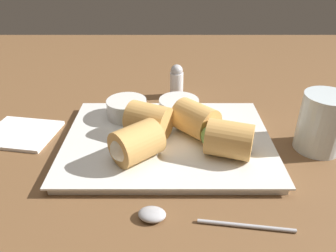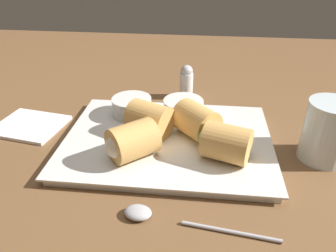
% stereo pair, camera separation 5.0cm
% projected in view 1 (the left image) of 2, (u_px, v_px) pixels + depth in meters
% --- Properties ---
extents(table_surface, '(1.80, 1.40, 0.02)m').
position_uv_depth(table_surface, '(156.00, 150.00, 0.56)').
color(table_surface, brown).
rests_on(table_surface, ground).
extents(serving_plate, '(0.34, 0.26, 0.01)m').
position_uv_depth(serving_plate, '(168.00, 141.00, 0.55)').
color(serving_plate, silver).
rests_on(serving_plate, table_surface).
extents(roll_front_left, '(0.08, 0.07, 0.06)m').
position_uv_depth(roll_front_left, '(226.00, 139.00, 0.49)').
color(roll_front_left, '#DBA356').
rests_on(roll_front_left, serving_plate).
extents(roll_front_right, '(0.09, 0.09, 0.06)m').
position_uv_depth(roll_front_right, '(134.00, 144.00, 0.48)').
color(roll_front_right, '#DBA356').
rests_on(roll_front_right, serving_plate).
extents(roll_back_left, '(0.08, 0.08, 0.06)m').
position_uv_depth(roll_back_left, '(146.00, 119.00, 0.54)').
color(roll_back_left, '#DBA356').
rests_on(roll_back_left, serving_plate).
extents(roll_back_right, '(0.09, 0.09, 0.06)m').
position_uv_depth(roll_back_right, '(193.00, 118.00, 0.55)').
color(roll_back_right, '#DBA356').
rests_on(roll_back_right, serving_plate).
extents(dipping_bowl_near, '(0.07, 0.07, 0.03)m').
position_uv_depth(dipping_bowl_near, '(179.00, 107.00, 0.60)').
color(dipping_bowl_near, silver).
rests_on(dipping_bowl_near, serving_plate).
extents(dipping_bowl_far, '(0.07, 0.07, 0.03)m').
position_uv_depth(dipping_bowl_far, '(127.00, 108.00, 0.60)').
color(dipping_bowl_far, silver).
rests_on(dipping_bowl_far, serving_plate).
extents(spoon, '(0.19, 0.04, 0.01)m').
position_uv_depth(spoon, '(173.00, 217.00, 0.41)').
color(spoon, '#B2B2B7').
rests_on(spoon, table_surface).
extents(napkin, '(0.13, 0.12, 0.01)m').
position_uv_depth(napkin, '(21.00, 133.00, 0.58)').
color(napkin, white).
rests_on(napkin, table_surface).
extents(drinking_glass, '(0.07, 0.07, 0.10)m').
position_uv_depth(drinking_glass, '(322.00, 123.00, 0.52)').
color(drinking_glass, silver).
rests_on(drinking_glass, table_surface).
extents(salt_shaker, '(0.03, 0.03, 0.07)m').
position_uv_depth(salt_shaker, '(177.00, 81.00, 0.70)').
color(salt_shaker, silver).
rests_on(salt_shaker, table_surface).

